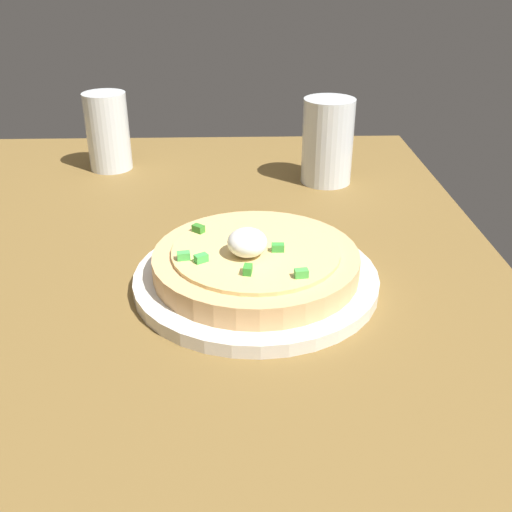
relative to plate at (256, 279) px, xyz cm
name	(u,v)px	position (x,y,z in cm)	size (l,w,h in cm)	color
dining_table	(134,275)	(4.22, 13.56, -1.76)	(99.07, 84.20, 2.11)	brown
plate	(256,279)	(0.00, 0.00, 0.00)	(25.59, 25.59, 1.42)	silver
pizza	(256,261)	(-0.05, 0.04, 2.17)	(21.37, 21.37, 5.65)	tan
cup_near	(108,135)	(37.29, 21.96, 4.64)	(6.62, 6.62, 11.92)	silver
cup_far	(327,146)	(30.29, -11.45, 4.79)	(7.48, 7.48, 12.42)	silver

